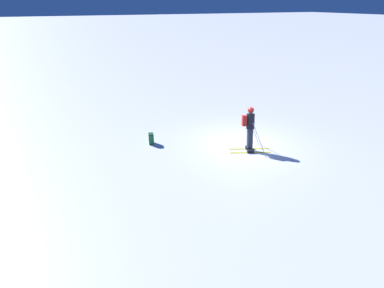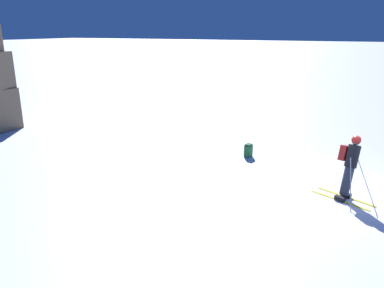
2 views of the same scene
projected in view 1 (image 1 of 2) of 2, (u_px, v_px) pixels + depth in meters
ground_plane at (241, 145)px, 13.31m from camera, size 300.00×300.00×0.00m
skier at (250, 126)px, 12.55m from camera, size 1.37×1.78×1.86m
spare_backpack at (151, 139)px, 13.32m from camera, size 0.34×0.28×0.50m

